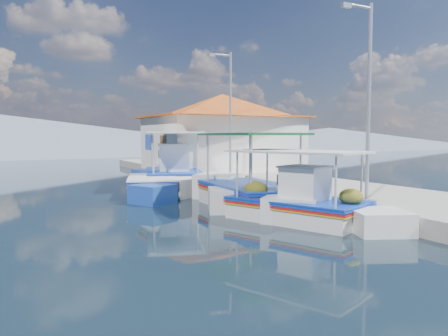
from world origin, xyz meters
name	(u,v)px	position (x,y,z in m)	size (l,w,h in m)	color
ground	(282,246)	(0.00, 0.00, 0.00)	(160.00, 160.00, 0.00)	black
quay	(316,190)	(5.90, 6.00, 0.25)	(5.00, 44.00, 0.50)	#9F9C95
bollards	(285,185)	(3.80, 5.25, 0.65)	(0.20, 17.20, 0.30)	#A5A8AD
main_caique	(296,206)	(2.05, 2.23, 0.44)	(3.64, 6.43, 2.28)	white
caique_green_canopy	(249,195)	(2.06, 4.94, 0.43)	(2.54, 7.62, 2.85)	white
caique_blue_hull	(151,188)	(0.05, 9.59, 0.31)	(3.18, 6.19, 1.16)	#1B45A6
caique_far	(173,176)	(1.78, 11.58, 0.55)	(4.10, 8.03, 2.95)	white
harbor_building	(222,131)	(6.20, 15.00, 2.78)	(10.49, 10.49, 4.40)	white
lamp_post_near	(367,91)	(4.51, 2.00, 3.85)	(1.21, 0.14, 6.00)	#A5A8AD
lamp_post_far	(229,107)	(4.51, 11.00, 3.85)	(1.21, 0.14, 6.00)	#A5A8AD
mountain_ridge	(91,139)	(6.54, 56.00, 2.04)	(171.40, 96.00, 5.50)	slate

